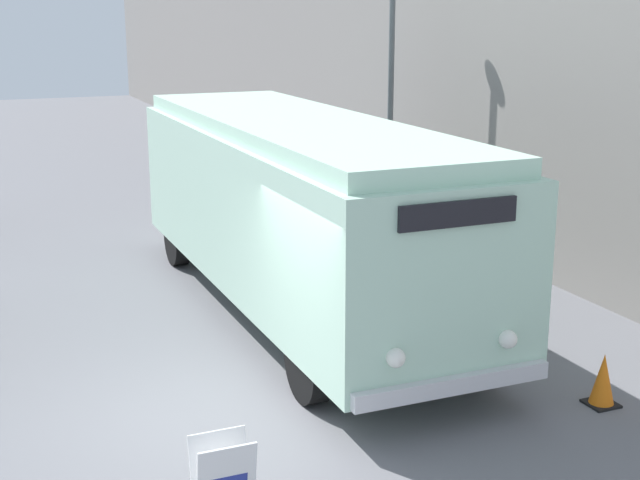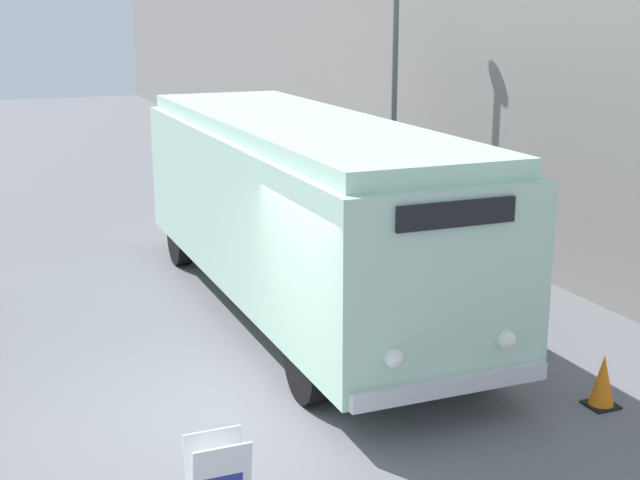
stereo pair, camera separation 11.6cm
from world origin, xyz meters
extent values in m
plane|color=slate|center=(0.00, 0.00, 0.00)|extent=(80.00, 80.00, 0.00)
cube|color=gray|center=(7.01, 10.00, 3.96)|extent=(0.30, 60.00, 7.92)
cylinder|color=black|center=(1.19, 0.06, 0.49)|extent=(0.28, 0.97, 0.97)
cylinder|color=black|center=(3.46, 0.06, 0.49)|extent=(0.28, 0.97, 0.97)
cylinder|color=black|center=(1.19, 6.55, 0.49)|extent=(0.28, 0.97, 0.97)
cylinder|color=black|center=(3.46, 6.55, 0.49)|extent=(0.28, 0.97, 0.97)
cube|color=#B2DBC1|center=(2.32, 3.31, 1.64)|extent=(2.59, 9.29, 2.32)
cube|color=silver|center=(2.32, 3.31, 2.92)|extent=(2.39, 8.92, 0.24)
cube|color=silver|center=(2.32, -1.40, 0.61)|extent=(2.46, 0.12, 0.20)
sphere|color=white|center=(1.61, -1.37, 1.04)|extent=(0.22, 0.22, 0.22)
sphere|color=white|center=(3.04, -1.37, 1.04)|extent=(0.22, 0.22, 0.22)
cube|color=black|center=(2.32, -1.36, 2.55)|extent=(1.43, 0.06, 0.28)
cylinder|color=#595E60|center=(5.74, 6.84, 2.79)|extent=(0.12, 0.12, 5.58)
cube|color=black|center=(4.41, -1.42, 0.01)|extent=(0.36, 0.36, 0.03)
cone|color=orange|center=(4.41, -1.42, 0.34)|extent=(0.30, 0.30, 0.63)
camera|label=1|loc=(-2.59, -9.24, 4.67)|focal=50.00mm
camera|label=2|loc=(-2.49, -9.29, 4.67)|focal=50.00mm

